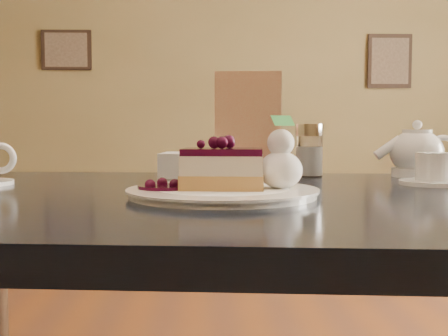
{
  "coord_description": "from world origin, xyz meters",
  "views": [
    {
      "loc": [
        -0.08,
        -0.8,
        0.9
      ],
      "look_at": [
        -0.06,
        -0.0,
        0.85
      ],
      "focal_mm": 45.0,
      "sensor_mm": 36.0,
      "label": 1
    }
  ],
  "objects_px": {
    "tea_set": "(419,157)",
    "cheesecake_slice": "(223,169)",
    "main_table": "(225,242)",
    "dessert_plate": "(223,193)"
  },
  "relations": [
    {
      "from": "tea_set",
      "to": "cheesecake_slice",
      "type": "bearing_deg",
      "value": -143.68
    },
    {
      "from": "dessert_plate",
      "to": "cheesecake_slice",
      "type": "xyz_separation_m",
      "value": [
        -0.0,
        0.0,
        0.04
      ]
    },
    {
      "from": "cheesecake_slice",
      "to": "tea_set",
      "type": "height_order",
      "value": "tea_set"
    },
    {
      "from": "cheesecake_slice",
      "to": "tea_set",
      "type": "xyz_separation_m",
      "value": [
        0.43,
        0.32,
        0.0
      ]
    },
    {
      "from": "tea_set",
      "to": "main_table",
      "type": "bearing_deg",
      "value": -148.22
    },
    {
      "from": "main_table",
      "to": "cheesecake_slice",
      "type": "relative_size",
      "value": 9.96
    },
    {
      "from": "tea_set",
      "to": "dessert_plate",
      "type": "bearing_deg",
      "value": -143.68
    },
    {
      "from": "dessert_plate",
      "to": "cheesecake_slice",
      "type": "distance_m",
      "value": 0.04
    },
    {
      "from": "main_table",
      "to": "tea_set",
      "type": "relative_size",
      "value": 4.52
    },
    {
      "from": "dessert_plate",
      "to": "cheesecake_slice",
      "type": "relative_size",
      "value": 2.16
    }
  ]
}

